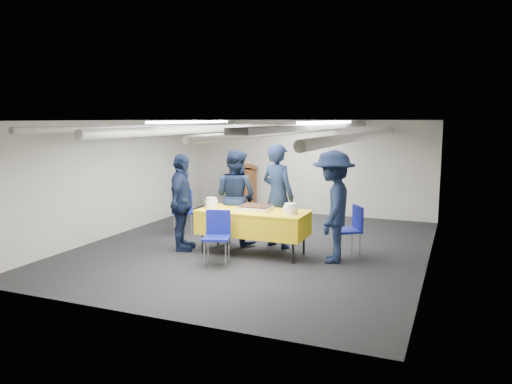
% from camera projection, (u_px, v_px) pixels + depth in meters
% --- Properties ---
extents(ground, '(7.00, 7.00, 0.00)m').
position_uv_depth(ground, '(256.00, 247.00, 9.16)').
color(ground, black).
rests_on(ground, ground).
extents(room_shell, '(6.00, 7.00, 2.30)m').
position_uv_depth(room_shell, '(269.00, 147.00, 9.24)').
color(room_shell, beige).
rests_on(room_shell, ground).
extents(serving_table, '(1.90, 0.83, 0.77)m').
position_uv_depth(serving_table, '(253.00, 222.00, 8.61)').
color(serving_table, black).
rests_on(serving_table, ground).
extents(sheet_cake, '(0.53, 0.41, 0.09)m').
position_uv_depth(sheet_cake, '(256.00, 208.00, 8.59)').
color(sheet_cake, white).
rests_on(sheet_cake, serving_table).
extents(plate_stack_left, '(0.22, 0.22, 0.18)m').
position_uv_depth(plate_stack_left, '(212.00, 203.00, 8.81)').
color(plate_stack_left, white).
rests_on(plate_stack_left, serving_table).
extents(plate_stack_right, '(0.24, 0.24, 0.17)m').
position_uv_depth(plate_stack_right, '(290.00, 209.00, 8.26)').
color(plate_stack_right, white).
rests_on(plate_stack_right, serving_table).
extents(podium, '(0.62, 0.53, 1.25)m').
position_uv_depth(podium, '(243.00, 188.00, 12.46)').
color(podium, brown).
rests_on(podium, ground).
extents(chair_near, '(0.53, 0.53, 0.87)m').
position_uv_depth(chair_near, '(217.00, 232.00, 8.02)').
color(chair_near, gray).
rests_on(chair_near, ground).
extents(chair_right, '(0.58, 0.58, 0.87)m').
position_uv_depth(chair_right, '(352.00, 226.00, 8.48)').
color(chair_right, gray).
rests_on(chair_right, ground).
extents(chair_left, '(0.57, 0.57, 0.87)m').
position_uv_depth(chair_left, '(183.00, 207.00, 10.25)').
color(chair_left, gray).
rests_on(chair_left, ground).
extents(sailor_a, '(0.81, 0.68, 1.90)m').
position_uv_depth(sailor_a, '(278.00, 196.00, 9.02)').
color(sailor_a, black).
rests_on(sailor_a, ground).
extents(sailor_b, '(0.99, 0.85, 1.77)m').
position_uv_depth(sailor_b, '(236.00, 197.00, 9.30)').
color(sailor_b, black).
rests_on(sailor_b, ground).
extents(sailor_c, '(0.68, 1.09, 1.73)m').
position_uv_depth(sailor_c, '(182.00, 202.00, 8.83)').
color(sailor_c, black).
rests_on(sailor_c, ground).
extents(sailor_d, '(0.85, 1.27, 1.84)m').
position_uv_depth(sailor_d, '(333.00, 206.00, 8.10)').
color(sailor_d, black).
rests_on(sailor_d, ground).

